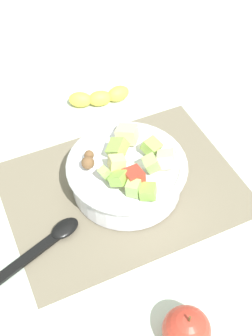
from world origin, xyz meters
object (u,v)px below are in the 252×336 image
at_px(salad_bowl, 126,171).
at_px(banana_whole, 100,97).
at_px(serving_spoon, 48,242).
at_px(whole_apple, 186,330).

distance_m(salad_bowl, banana_whole, 0.26).
bearing_deg(banana_whole, salad_bowl, -100.77).
bearing_deg(banana_whole, serving_spoon, -125.92).
xyz_separation_m(salad_bowl, whole_apple, (-0.05, -0.31, -0.01)).
relative_size(serving_spoon, whole_apple, 2.34).
bearing_deg(salad_bowl, banana_whole, 79.23).
bearing_deg(salad_bowl, serving_spoon, -160.74).
bearing_deg(whole_apple, banana_whole, 80.60).
height_order(serving_spoon, whole_apple, whole_apple).
bearing_deg(whole_apple, serving_spoon, 119.26).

